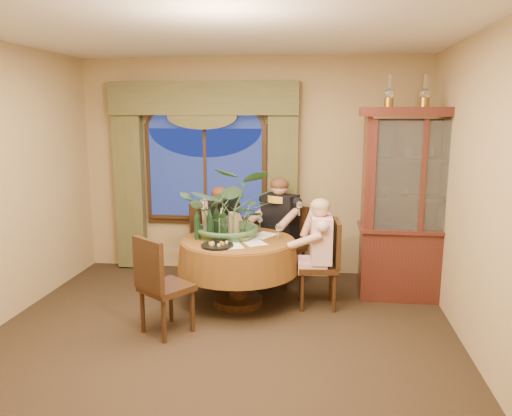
# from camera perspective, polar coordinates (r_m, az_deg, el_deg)

# --- Properties ---
(floor) EXTENTS (5.00, 5.00, 0.00)m
(floor) POSITION_cam_1_polar(r_m,az_deg,el_deg) (4.58, -5.05, -16.60)
(floor) COLOR black
(floor) RESTS_ON ground
(wall_back) EXTENTS (4.50, 0.00, 4.50)m
(wall_back) POSITION_cam_1_polar(r_m,az_deg,el_deg) (6.56, -0.56, 4.71)
(wall_back) COLOR #A1875A
(wall_back) RESTS_ON ground
(wall_right) EXTENTS (0.00, 5.00, 5.00)m
(wall_right) POSITION_cam_1_polar(r_m,az_deg,el_deg) (4.24, 25.79, 0.16)
(wall_right) COLOR #A1875A
(wall_right) RESTS_ON ground
(ceiling) EXTENTS (5.00, 5.00, 0.00)m
(ceiling) POSITION_cam_1_polar(r_m,az_deg,el_deg) (4.12, -5.75, 20.50)
(ceiling) COLOR white
(ceiling) RESTS_ON wall_back
(window) EXTENTS (1.62, 0.10, 1.32)m
(window) POSITION_cam_1_polar(r_m,az_deg,el_deg) (6.61, -5.81, 3.83)
(window) COLOR navy
(window) RESTS_ON wall_back
(arched_transom) EXTENTS (1.60, 0.06, 0.44)m
(arched_transom) POSITION_cam_1_polar(r_m,az_deg,el_deg) (6.56, -5.94, 10.60)
(arched_transom) COLOR navy
(arched_transom) RESTS_ON wall_back
(drapery_left) EXTENTS (0.38, 0.14, 2.32)m
(drapery_left) POSITION_cam_1_polar(r_m,az_deg,el_deg) (6.89, -14.26, 2.83)
(drapery_left) COLOR #484726
(drapery_left) RESTS_ON floor
(drapery_right) EXTENTS (0.38, 0.14, 2.32)m
(drapery_right) POSITION_cam_1_polar(r_m,az_deg,el_deg) (6.42, 3.10, 2.58)
(drapery_right) COLOR #484726
(drapery_right) RESTS_ON floor
(swag_valance) EXTENTS (2.45, 0.16, 0.42)m
(swag_valance) POSITION_cam_1_polar(r_m,az_deg,el_deg) (6.49, -6.14, 12.36)
(swag_valance) COLOR #484726
(swag_valance) RESTS_ON wall_back
(dining_table) EXTENTS (1.52, 1.52, 0.75)m
(dining_table) POSITION_cam_1_polar(r_m,az_deg,el_deg) (5.55, -2.07, -7.32)
(dining_table) COLOR maroon
(dining_table) RESTS_ON floor
(china_cabinet) EXTENTS (1.34, 0.53, 2.16)m
(china_cabinet) POSITION_cam_1_polar(r_m,az_deg,el_deg) (5.86, 18.01, 0.27)
(china_cabinet) COLOR #3C1814
(china_cabinet) RESTS_ON floor
(oil_lamp_left) EXTENTS (0.11, 0.11, 0.34)m
(oil_lamp_left) POSITION_cam_1_polar(r_m,az_deg,el_deg) (5.72, 14.98, 12.79)
(oil_lamp_left) COLOR #A5722D
(oil_lamp_left) RESTS_ON china_cabinet
(oil_lamp_center) EXTENTS (0.11, 0.11, 0.34)m
(oil_lamp_center) POSITION_cam_1_polar(r_m,az_deg,el_deg) (5.78, 18.76, 12.56)
(oil_lamp_center) COLOR #A5722D
(oil_lamp_center) RESTS_ON china_cabinet
(oil_lamp_right) EXTENTS (0.11, 0.11, 0.34)m
(oil_lamp_right) POSITION_cam_1_polar(r_m,az_deg,el_deg) (5.86, 22.44, 12.29)
(oil_lamp_right) COLOR #A5722D
(oil_lamp_right) RESTS_ON china_cabinet
(chair_right) EXTENTS (0.45, 0.45, 0.96)m
(chair_right) POSITION_cam_1_polar(r_m,az_deg,el_deg) (5.51, 7.05, -6.37)
(chair_right) COLOR black
(chair_right) RESTS_ON floor
(chair_back_right) EXTENTS (0.58, 0.58, 0.96)m
(chair_back_right) POSITION_cam_1_polar(r_m,az_deg,el_deg) (6.18, 3.25, -4.39)
(chair_back_right) COLOR black
(chair_back_right) RESTS_ON floor
(chair_back) EXTENTS (0.58, 0.58, 0.96)m
(chair_back) POSITION_cam_1_polar(r_m,az_deg,el_deg) (6.34, -5.17, -4.02)
(chair_back) COLOR black
(chair_back) RESTS_ON floor
(chair_front_left) EXTENTS (0.59, 0.59, 0.96)m
(chair_front_left) POSITION_cam_1_polar(r_m,az_deg,el_deg) (4.92, -10.18, -8.64)
(chair_front_left) COLOR black
(chair_front_left) RESTS_ON floor
(person_pink) EXTENTS (0.42, 0.46, 1.21)m
(person_pink) POSITION_cam_1_polar(r_m,az_deg,el_deg) (5.46, 7.42, -5.16)
(person_pink) COLOR beige
(person_pink) RESTS_ON floor
(person_back) EXTENTS (0.56, 0.54, 1.21)m
(person_back) POSITION_cam_1_polar(r_m,az_deg,el_deg) (6.28, -4.15, -2.96)
(person_back) COLOR black
(person_back) RESTS_ON floor
(person_scarf) EXTENTS (0.62, 0.60, 1.33)m
(person_scarf) POSITION_cam_1_polar(r_m,az_deg,el_deg) (6.18, 2.75, -2.60)
(person_scarf) COLOR black
(person_scarf) RESTS_ON floor
(stoneware_vase) EXTENTS (0.14, 0.14, 0.27)m
(stoneware_vase) POSITION_cam_1_polar(r_m,az_deg,el_deg) (5.55, -2.59, -1.84)
(stoneware_vase) COLOR #8D7457
(stoneware_vase) RESTS_ON dining_table
(centerpiece_plant) EXTENTS (1.07, 1.19, 0.92)m
(centerpiece_plant) POSITION_cam_1_polar(r_m,az_deg,el_deg) (5.46, -2.78, 3.56)
(centerpiece_plant) COLOR #395E38
(centerpiece_plant) RESTS_ON dining_table
(olive_bowl) EXTENTS (0.17, 0.17, 0.05)m
(olive_bowl) POSITION_cam_1_polar(r_m,az_deg,el_deg) (5.36, -1.52, -3.50)
(olive_bowl) COLOR #475B2E
(olive_bowl) RESTS_ON dining_table
(cheese_platter) EXTENTS (0.33, 0.33, 0.02)m
(cheese_platter) POSITION_cam_1_polar(r_m,az_deg,el_deg) (5.14, -4.44, -4.32)
(cheese_platter) COLOR black
(cheese_platter) RESTS_ON dining_table
(wine_bottle_0) EXTENTS (0.07, 0.07, 0.33)m
(wine_bottle_0) POSITION_cam_1_polar(r_m,az_deg,el_deg) (5.48, -3.92, -1.71)
(wine_bottle_0) COLOR tan
(wine_bottle_0) RESTS_ON dining_table
(wine_bottle_1) EXTENTS (0.07, 0.07, 0.33)m
(wine_bottle_1) POSITION_cam_1_polar(r_m,az_deg,el_deg) (5.65, -4.53, -1.34)
(wine_bottle_1) COLOR black
(wine_bottle_1) RESTS_ON dining_table
(wine_bottle_2) EXTENTS (0.07, 0.07, 0.33)m
(wine_bottle_2) POSITION_cam_1_polar(r_m,az_deg,el_deg) (5.40, -3.76, -1.90)
(wine_bottle_2) COLOR black
(wine_bottle_2) RESTS_ON dining_table
(wine_bottle_3) EXTENTS (0.07, 0.07, 0.33)m
(wine_bottle_3) POSITION_cam_1_polar(r_m,az_deg,el_deg) (5.44, -6.74, -1.85)
(wine_bottle_3) COLOR black
(wine_bottle_3) RESTS_ON dining_table
(wine_bottle_4) EXTENTS (0.07, 0.07, 0.33)m
(wine_bottle_4) POSITION_cam_1_polar(r_m,az_deg,el_deg) (5.43, -5.29, -1.84)
(wine_bottle_4) COLOR black
(wine_bottle_4) RESTS_ON dining_table
(wine_bottle_5) EXTENTS (0.07, 0.07, 0.33)m
(wine_bottle_5) POSITION_cam_1_polar(r_m,az_deg,el_deg) (5.58, -5.75, -1.51)
(wine_bottle_5) COLOR tan
(wine_bottle_5) RESTS_ON dining_table
(tasting_paper_0) EXTENTS (0.33, 0.37, 0.00)m
(tasting_paper_0) POSITION_cam_1_polar(r_m,az_deg,el_deg) (5.29, -0.28, -3.95)
(tasting_paper_0) COLOR white
(tasting_paper_0) RESTS_ON dining_table
(tasting_paper_1) EXTENTS (0.33, 0.36, 0.00)m
(tasting_paper_1) POSITION_cam_1_polar(r_m,az_deg,el_deg) (5.58, 0.83, -3.14)
(tasting_paper_1) COLOR white
(tasting_paper_1) RESTS_ON dining_table
(tasting_paper_2) EXTENTS (0.31, 0.36, 0.00)m
(tasting_paper_2) POSITION_cam_1_polar(r_m,az_deg,el_deg) (5.18, -2.87, -4.28)
(tasting_paper_2) COLOR white
(tasting_paper_2) RESTS_ON dining_table
(wine_glass_person_pink) EXTENTS (0.07, 0.07, 0.18)m
(wine_glass_person_pink) POSITION_cam_1_polar(r_m,az_deg,el_deg) (5.39, 2.55, -2.72)
(wine_glass_person_pink) COLOR silver
(wine_glass_person_pink) RESTS_ON dining_table
(wine_glass_person_back) EXTENTS (0.07, 0.07, 0.18)m
(wine_glass_person_back) POSITION_cam_1_polar(r_m,az_deg,el_deg) (5.83, -3.24, -1.68)
(wine_glass_person_back) COLOR silver
(wine_glass_person_back) RESTS_ON dining_table
(wine_glass_person_scarf) EXTENTS (0.07, 0.07, 0.18)m
(wine_glass_person_scarf) POSITION_cam_1_polar(r_m,az_deg,el_deg) (5.77, 0.46, -1.80)
(wine_glass_person_scarf) COLOR silver
(wine_glass_person_scarf) RESTS_ON dining_table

